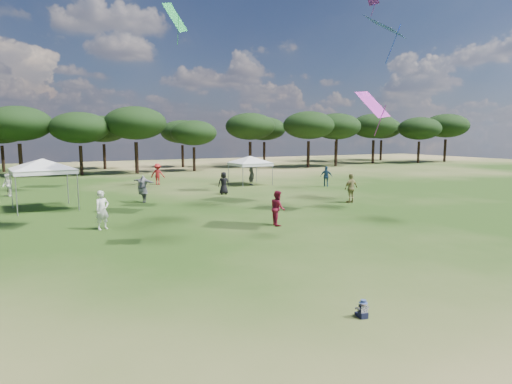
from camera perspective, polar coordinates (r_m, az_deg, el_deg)
ground at (r=9.41m, az=21.72°, el=-20.53°), size 140.00×140.00×0.00m
tree_line at (r=53.55m, az=-17.36°, el=8.41°), size 108.78×17.63×7.77m
tent_left at (r=27.91m, az=-26.61°, el=3.75°), size 6.65×6.65×3.30m
tent_right at (r=37.60m, az=-0.80°, el=4.65°), size 6.19×6.19×2.84m
toddler at (r=10.94m, az=14.04°, el=-14.97°), size 0.32×0.35×0.45m
festival_crowd at (r=28.93m, az=-15.50°, el=0.41°), size 30.27×20.83×1.90m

